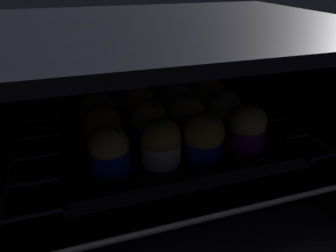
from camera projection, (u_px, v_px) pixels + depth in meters
oven_cavity at (163, 120)px, 59.96cm from camera, size 59.00×47.00×37.00cm
oven_rack at (170, 147)px, 57.87cm from camera, size 54.80×42.00×0.80cm
baking_tray at (168, 138)px, 58.34cm from camera, size 37.53×30.00×2.20cm
muffin_row0_col0 at (109, 150)px, 47.33cm from camera, size 6.19×6.19×7.11cm
muffin_row0_col1 at (161, 142)px, 49.07cm from camera, size 6.24×6.24×7.86cm
muffin_row0_col2 at (203, 136)px, 51.07cm from camera, size 6.80×6.80×7.65cm
muffin_row0_col3 at (248, 127)px, 53.44cm from camera, size 6.23×6.23×7.65cm
muffin_row1_col0 at (103, 127)px, 53.46cm from camera, size 6.28×6.28×7.55cm
muffin_row1_col1 at (149, 121)px, 55.90cm from camera, size 6.46×6.46×7.39cm
muffin_row1_col2 at (187, 115)px, 57.48cm from camera, size 6.45×6.45×8.09cm
muffin_row1_col3 at (225, 111)px, 59.65cm from camera, size 6.19×6.19×7.54cm
muffin_row2_col0 at (97, 112)px, 59.69cm from camera, size 6.67×6.67×7.26cm
muffin_row2_col1 at (137, 104)px, 61.92cm from camera, size 6.72×6.72×8.41cm
muffin_row2_col2 at (175, 100)px, 63.92cm from camera, size 6.70×6.70×7.85cm
muffin_row2_col3 at (207, 95)px, 66.00cm from camera, size 6.70×6.70×7.92cm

